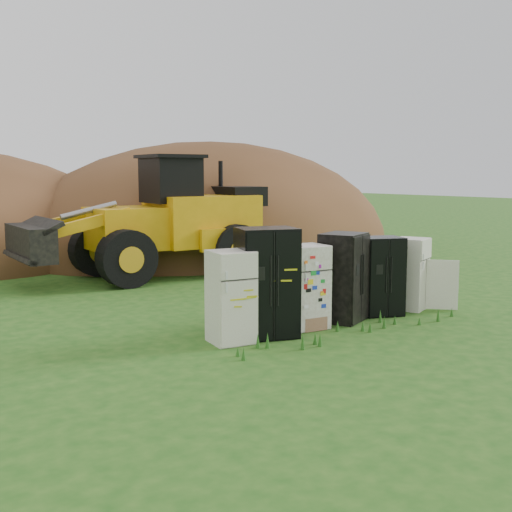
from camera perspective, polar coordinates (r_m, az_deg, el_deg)
The scene contains 9 objects.
ground at distance 12.77m, azimuth 6.52°, elevation -5.98°, with size 120.00×120.00×0.00m, color #1D5015.
fridge_leftmost at distance 11.15m, azimuth -2.24°, elevation -3.65°, with size 0.71×0.68×1.62m, color silver, non-canonical shape.
fridge_black_side at distance 11.55m, azimuth 0.96°, elevation -2.36°, with size 1.03×0.81×1.97m, color black, non-canonical shape.
fridge_sticker at distance 12.22m, azimuth 4.49°, elevation -2.73°, with size 0.71×0.66×1.60m, color white, non-canonical shape.
fridge_dark_mid at distance 12.87m, azimuth 7.74°, elevation -1.89°, with size 0.90×0.73×1.76m, color black, non-canonical shape.
fridge_black_right at distance 13.60m, azimuth 11.07°, elevation -1.75°, with size 0.81×0.68×1.63m, color black, non-canonical shape.
fridge_open_door at distance 14.28m, azimuth 13.53°, elevation -1.54°, with size 0.70×0.65×1.55m, color silver, non-canonical shape.
wheel_loader at distance 18.14m, azimuth -10.00°, elevation 3.44°, with size 7.13×2.89×3.45m, color #DB9C0E, non-canonical shape.
dirt_mound_right at distance 24.58m, azimuth -3.94°, elevation 0.51°, with size 15.24×11.17×8.22m, color #4B2E18.
Camera 1 is at (-8.47, -9.09, 2.95)m, focal length 45.00 mm.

